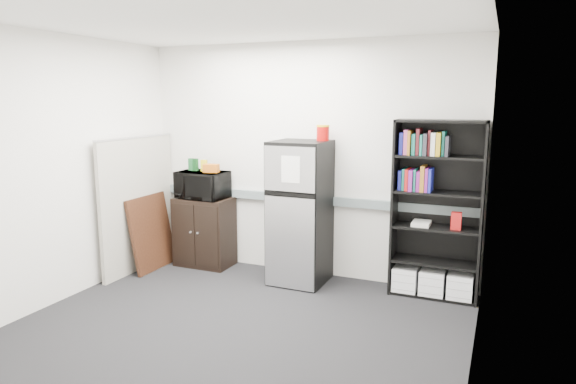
% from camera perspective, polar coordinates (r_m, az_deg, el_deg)
% --- Properties ---
extents(floor, '(4.00, 4.00, 0.00)m').
position_cam_1_polar(floor, '(4.81, -5.95, -15.04)').
color(floor, black).
rests_on(floor, ground).
extents(wall_back, '(4.00, 0.02, 2.70)m').
position_cam_1_polar(wall_back, '(5.98, 1.94, 3.52)').
color(wall_back, white).
rests_on(wall_back, floor).
extents(wall_right, '(0.02, 3.50, 2.70)m').
position_cam_1_polar(wall_right, '(3.86, 20.62, -0.88)').
color(wall_right, white).
rests_on(wall_right, floor).
extents(wall_left, '(0.02, 3.50, 2.70)m').
position_cam_1_polar(wall_left, '(5.65, -24.28, 2.22)').
color(wall_left, white).
rests_on(wall_left, floor).
extents(ceiling, '(4.00, 3.50, 0.02)m').
position_cam_1_polar(ceiling, '(4.40, -6.64, 18.67)').
color(ceiling, white).
rests_on(ceiling, wall_back).
extents(electrical_raceway, '(3.92, 0.05, 0.10)m').
position_cam_1_polar(electrical_raceway, '(6.02, 1.81, -0.76)').
color(electrical_raceway, slate).
rests_on(electrical_raceway, wall_back).
extents(wall_note, '(0.14, 0.00, 0.10)m').
position_cam_1_polar(wall_note, '(6.09, -1.16, 5.54)').
color(wall_note, white).
rests_on(wall_note, wall_back).
extents(bookshelf, '(0.90, 0.34, 1.85)m').
position_cam_1_polar(bookshelf, '(5.51, 16.20, -2.07)').
color(bookshelf, black).
rests_on(bookshelf, floor).
extents(cubicle_partition, '(0.06, 1.30, 1.62)m').
position_cam_1_polar(cubicle_partition, '(6.45, -16.30, -1.24)').
color(cubicle_partition, gray).
rests_on(cubicle_partition, floor).
extents(cabinet, '(0.69, 0.46, 0.86)m').
position_cam_1_polar(cabinet, '(6.49, -9.27, -4.36)').
color(cabinet, black).
rests_on(cabinet, floor).
extents(microwave, '(0.60, 0.42, 0.33)m').
position_cam_1_polar(microwave, '(6.35, -9.50, 0.79)').
color(microwave, black).
rests_on(microwave, cabinet).
extents(snack_box_a, '(0.08, 0.06, 0.15)m').
position_cam_1_polar(snack_box_a, '(6.44, -10.66, 3.03)').
color(snack_box_a, '#175226').
rests_on(snack_box_a, microwave).
extents(snack_box_b, '(0.07, 0.06, 0.15)m').
position_cam_1_polar(snack_box_b, '(6.41, -10.29, 3.01)').
color(snack_box_b, '#0C3914').
rests_on(snack_box_b, microwave).
extents(snack_box_c, '(0.08, 0.06, 0.14)m').
position_cam_1_polar(snack_box_c, '(6.34, -9.31, 2.92)').
color(snack_box_c, gold).
rests_on(snack_box_c, microwave).
extents(snack_bag, '(0.19, 0.13, 0.10)m').
position_cam_1_polar(snack_bag, '(6.23, -8.53, 2.63)').
color(snack_bag, '#BB5B12').
rests_on(snack_bag, microwave).
extents(refrigerator, '(0.61, 0.63, 1.60)m').
position_cam_1_polar(refrigerator, '(5.75, 1.33, -2.30)').
color(refrigerator, black).
rests_on(refrigerator, floor).
extents(coffee_can, '(0.14, 0.14, 0.19)m').
position_cam_1_polar(coffee_can, '(5.67, 3.90, 6.68)').
color(coffee_can, '#A70A07').
rests_on(coffee_can, refrigerator).
extents(framed_poster, '(0.19, 0.71, 0.90)m').
position_cam_1_polar(framed_poster, '(6.49, -14.92, -4.35)').
color(framed_poster, black).
rests_on(framed_poster, floor).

